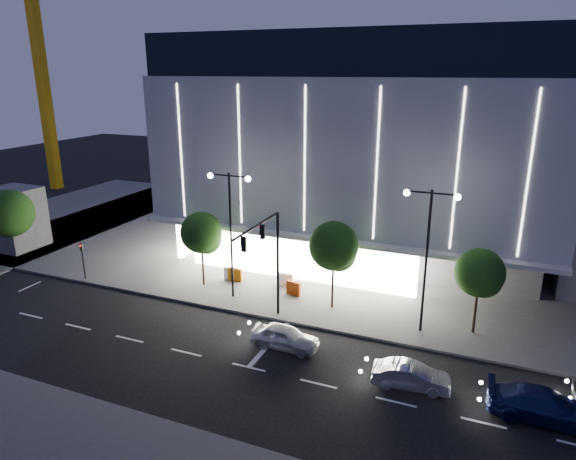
% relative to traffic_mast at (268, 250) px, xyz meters
% --- Properties ---
extents(ground, '(160.00, 160.00, 0.00)m').
position_rel_traffic_mast_xyz_m(ground, '(-1.00, -3.34, -5.03)').
color(ground, black).
rests_on(ground, ground).
extents(sidewalk_museum, '(70.00, 40.00, 0.15)m').
position_rel_traffic_mast_xyz_m(sidewalk_museum, '(4.00, 20.66, -4.95)').
color(sidewalk_museum, '#474747').
rests_on(sidewalk_museum, ground).
extents(sidewalk_west, '(16.00, 50.00, 0.15)m').
position_rel_traffic_mast_xyz_m(sidewalk_west, '(-31.00, 6.66, -4.95)').
color(sidewalk_west, '#474747').
rests_on(sidewalk_west, ground).
extents(museum, '(30.00, 25.80, 18.00)m').
position_rel_traffic_mast_xyz_m(museum, '(1.98, 18.97, 4.25)').
color(museum, '#4C4C51').
rests_on(museum, ground).
extents(traffic_mast, '(0.33, 5.89, 7.07)m').
position_rel_traffic_mast_xyz_m(traffic_mast, '(0.00, 0.00, 0.00)').
color(traffic_mast, black).
rests_on(traffic_mast, ground).
extents(street_lamp_west, '(3.16, 0.36, 9.00)m').
position_rel_traffic_mast_xyz_m(street_lamp_west, '(-4.00, 2.66, 0.93)').
color(street_lamp_west, black).
rests_on(street_lamp_west, ground).
extents(street_lamp_east, '(3.16, 0.36, 9.00)m').
position_rel_traffic_mast_xyz_m(street_lamp_east, '(9.00, 2.66, 0.93)').
color(street_lamp_east, black).
rests_on(street_lamp_east, ground).
extents(ped_signal_far, '(0.22, 0.24, 3.00)m').
position_rel_traffic_mast_xyz_m(ped_signal_far, '(-16.00, 1.16, -3.14)').
color(ped_signal_far, black).
rests_on(ped_signal_far, ground).
extents(tower_crane, '(32.00, 2.00, 28.50)m').
position_rel_traffic_mast_xyz_m(tower_crane, '(-41.92, 24.66, 15.48)').
color(tower_crane, gold).
rests_on(tower_crane, ground).
extents(tree_left, '(3.02, 3.02, 5.72)m').
position_rel_traffic_mast_xyz_m(tree_left, '(-6.97, 3.68, -0.99)').
color(tree_left, black).
rests_on(tree_left, ground).
extents(tree_mid, '(3.25, 3.25, 6.15)m').
position_rel_traffic_mast_xyz_m(tree_mid, '(3.03, 3.68, -0.69)').
color(tree_mid, black).
rests_on(tree_mid, ground).
extents(tree_right, '(2.91, 2.91, 5.51)m').
position_rel_traffic_mast_xyz_m(tree_right, '(12.03, 3.68, -1.14)').
color(tree_right, black).
rests_on(tree_right, ground).
extents(car_lead, '(4.07, 1.71, 1.37)m').
position_rel_traffic_mast_xyz_m(car_lead, '(2.00, -2.16, -4.34)').
color(car_lead, silver).
rests_on(car_lead, ground).
extents(car_second, '(4.01, 1.76, 1.28)m').
position_rel_traffic_mast_xyz_m(car_second, '(9.42, -3.31, -4.39)').
color(car_second, '#B9BCC2').
rests_on(car_second, ground).
extents(car_third, '(5.10, 2.23, 1.46)m').
position_rel_traffic_mast_xyz_m(car_third, '(15.51, -3.51, -4.30)').
color(car_third, '#151E51').
rests_on(car_third, ground).
extents(barrier_a, '(1.10, 0.27, 1.00)m').
position_rel_traffic_mast_xyz_m(barrier_a, '(-5.17, 5.17, -4.38)').
color(barrier_a, '#C3650A').
rests_on(barrier_a, sidewalk_museum).
extents(barrier_b, '(1.11, 0.31, 1.00)m').
position_rel_traffic_mast_xyz_m(barrier_b, '(-5.52, 5.23, -4.38)').
color(barrier_b, white).
rests_on(barrier_b, sidewalk_museum).
extents(barrier_c, '(1.13, 0.48, 1.00)m').
position_rel_traffic_mast_xyz_m(barrier_c, '(-0.14, 4.53, -4.38)').
color(barrier_c, '#CB420B').
rests_on(barrier_c, sidewalk_museum).
extents(barrier_d, '(1.10, 0.26, 1.00)m').
position_rel_traffic_mast_xyz_m(barrier_d, '(-1.24, 5.73, -4.38)').
color(barrier_d, white).
rests_on(barrier_d, sidewalk_museum).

